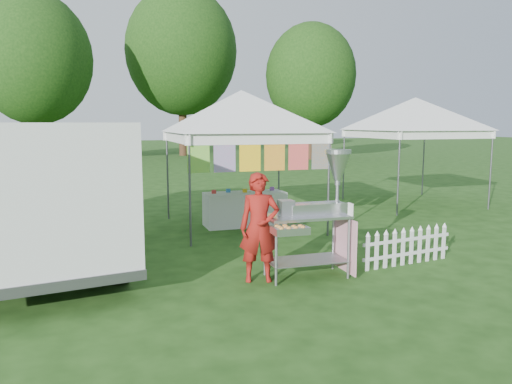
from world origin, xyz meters
name	(u,v)px	position (x,y,z in m)	size (l,w,h in m)	color
ground	(305,270)	(0.00, 0.00, 0.00)	(120.00, 120.00, 0.00)	#1D3F12
canopy_main	(241,91)	(0.00, 3.49, 2.99)	(4.24, 4.24, 3.45)	#59595E
canopy_right	(416,98)	(5.50, 5.00, 2.99)	(4.24, 4.24, 3.45)	#59595E
tree_left	(33,59)	(-6.00, 24.00, 5.83)	(6.40, 6.40, 9.53)	#3D2A16
tree_mid	(181,51)	(3.00, 28.00, 7.14)	(7.60, 7.60, 11.52)	#3D2A16
tree_right	(311,76)	(10.00, 22.00, 5.18)	(5.60, 5.60, 8.42)	#3D2A16
donut_cart	(320,203)	(0.08, -0.32, 1.12)	(1.39, 0.91, 1.91)	gray
vendor	(259,227)	(-0.85, -0.27, 0.80)	(0.58, 0.38, 1.60)	maroon
cargo_van	(33,187)	(-4.07, 1.99, 1.24)	(3.07, 5.83, 2.31)	silver
picket_fence	(407,247)	(1.71, -0.23, 0.29)	(1.79, 0.27, 0.56)	silver
display_table	(245,209)	(0.11, 3.61, 0.38)	(1.80, 0.70, 0.75)	white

